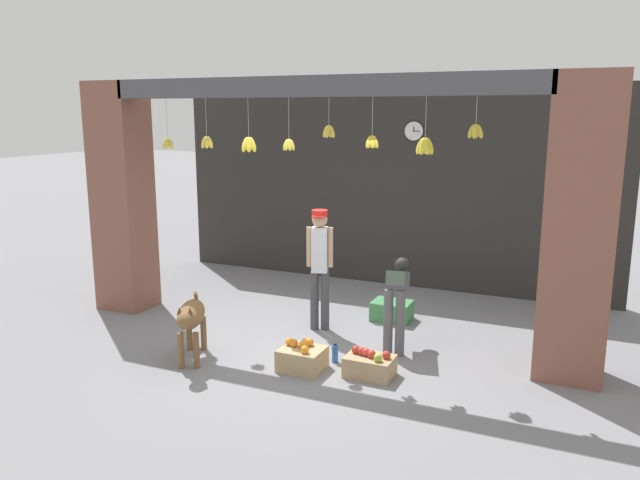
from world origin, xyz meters
TOP-DOWN VIEW (x-y plane):
  - ground_plane at (0.00, 0.00)m, footprint 60.00×60.00m
  - shop_back_wall at (0.00, 3.07)m, footprint 7.31×0.12m
  - shop_pillar_left at (-3.01, 0.30)m, footprint 0.70×0.60m
  - shop_pillar_right at (3.01, 0.30)m, footprint 0.70×0.60m
  - storefront_awning at (0.00, 0.12)m, footprint 5.41×0.29m
  - dog at (-0.96, -1.00)m, footprint 0.59×0.97m
  - shopkeeper at (-0.05, 0.55)m, footprint 0.33×0.28m
  - worker_stooping at (1.07, 0.31)m, footprint 0.33×0.79m
  - fruit_crate_oranges at (0.30, -0.71)m, footprint 0.47×0.41m
  - fruit_crate_apples at (1.05, -0.58)m, footprint 0.51×0.36m
  - produce_box_green at (0.70, 1.29)m, footprint 0.52×0.40m
  - water_bottle at (0.56, -0.38)m, footprint 0.07×0.07m
  - wall_clock at (0.46, 3.00)m, footprint 0.31×0.03m

SIDE VIEW (x-z plane):
  - ground_plane at x=0.00m, z-range 0.00..0.00m
  - water_bottle at x=0.56m, z-range -0.01..0.21m
  - fruit_crate_apples at x=1.05m, z-range -0.03..0.28m
  - produce_box_green at x=0.70m, z-range 0.00..0.26m
  - fruit_crate_oranges at x=0.30m, z-range -0.02..0.30m
  - dog at x=-0.96m, z-range 0.14..0.89m
  - worker_stooping at x=1.07m, z-range 0.17..1.20m
  - shopkeeper at x=-0.05m, z-range 0.13..1.72m
  - shop_back_wall at x=0.00m, z-range 0.00..3.21m
  - shop_pillar_left at x=-3.01m, z-range 0.00..3.21m
  - shop_pillar_right at x=3.01m, z-range 0.00..3.21m
  - wall_clock at x=0.46m, z-range 2.35..2.66m
  - storefront_awning at x=0.00m, z-range 2.59..3.50m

